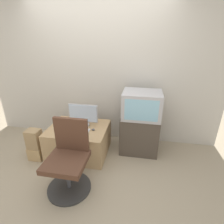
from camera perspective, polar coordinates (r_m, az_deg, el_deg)
ground_plane at (r=2.70m, az=-10.91°, el=-21.33°), size 12.00×12.00×0.00m
wall_back at (r=3.25m, az=-4.29°, el=12.90°), size 4.40×0.05×2.60m
desk at (r=3.11m, az=-10.67°, el=-8.94°), size 0.97×0.79×0.49m
side_stand at (r=3.10m, az=8.86°, el=-7.03°), size 0.64×0.48×0.66m
main_monitor at (r=2.96m, az=-9.40°, el=-1.01°), size 0.50×0.20×0.38m
keyboard at (r=2.90m, az=-10.76°, el=-5.69°), size 0.37×0.10×0.01m
mouse at (r=2.85m, az=-6.15°, el=-5.74°), size 0.06×0.04×0.03m
crt_tv at (r=2.86m, az=9.69°, el=2.34°), size 0.62×0.50×0.43m
office_chair at (r=2.41m, az=-14.00°, el=-15.40°), size 0.58×0.58×0.94m
cardboard_box_lower at (r=3.24m, az=-23.34°, el=-12.11°), size 0.23×0.20×0.21m
cardboard_box_upper at (r=3.10m, az=-24.12°, el=-8.05°), size 0.21×0.18×0.32m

